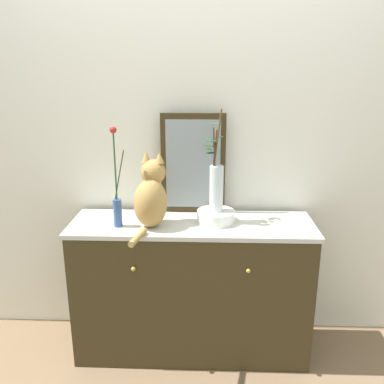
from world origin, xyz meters
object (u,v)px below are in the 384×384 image
at_px(sideboard, 192,288).
at_px(vase_glass_clear, 216,184).
at_px(vase_slim_green, 117,201).
at_px(cat_sitting, 151,196).
at_px(mirror_leaning, 193,164).
at_px(bowl_porcelain, 216,216).

height_order(sideboard, vase_glass_clear, vase_glass_clear).
xyz_separation_m(sideboard, vase_slim_green, (-0.40, -0.07, 0.56)).
relative_size(cat_sitting, vase_glass_clear, 0.74).
bearing_deg(sideboard, mirror_leaning, 90.52).
distance_m(mirror_leaning, cat_sitting, 0.34).
xyz_separation_m(cat_sitting, vase_slim_green, (-0.18, -0.02, -0.02)).
bearing_deg(cat_sitting, vase_slim_green, -174.23).
height_order(vase_slim_green, vase_glass_clear, vase_glass_clear).
height_order(cat_sitting, vase_slim_green, vase_slim_green).
height_order(sideboard, cat_sitting, cat_sitting).
bearing_deg(vase_slim_green, mirror_leaning, 32.41).
xyz_separation_m(sideboard, mirror_leaning, (-0.00, 0.19, 0.70)).
bearing_deg(bowl_porcelain, vase_slim_green, -171.06).
relative_size(mirror_leaning, cat_sitting, 1.41).
height_order(sideboard, mirror_leaning, mirror_leaning).
height_order(mirror_leaning, bowl_porcelain, mirror_leaning).
bearing_deg(sideboard, cat_sitting, -167.83).
xyz_separation_m(mirror_leaning, cat_sitting, (-0.22, -0.24, -0.13)).
distance_m(cat_sitting, vase_glass_clear, 0.36).
relative_size(sideboard, vase_glass_clear, 2.44).
relative_size(bowl_porcelain, vase_glass_clear, 0.38).
distance_m(bowl_porcelain, vase_glass_clear, 0.19).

